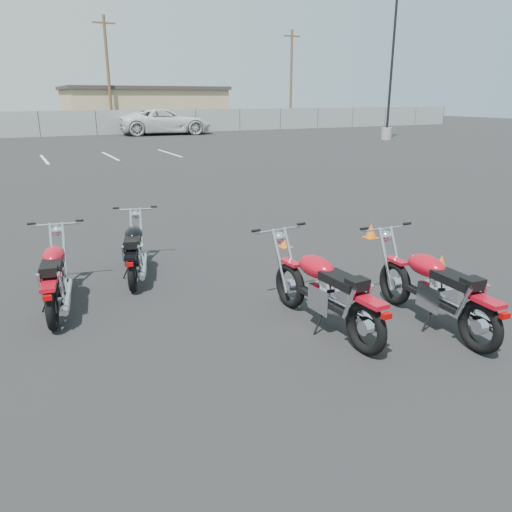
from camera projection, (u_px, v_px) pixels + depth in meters
name	position (u px, v px, depth m)	size (l,w,h in m)	color
ground	(263.00, 318.00, 6.50)	(120.00, 120.00, 0.00)	black
motorcycle_front_red	(55.00, 277.00, 6.68)	(0.81, 2.03, 1.00)	black
motorcycle_second_black	(135.00, 251.00, 7.89)	(0.97, 1.92, 0.95)	black
motorcycle_third_red	(435.00, 289.00, 6.15)	(0.84, 2.19, 1.07)	black
motorcycle_rear_red	(326.00, 291.00, 6.08)	(0.85, 2.21, 1.08)	black
training_cone_near	(285.00, 240.00, 9.56)	(0.22, 0.22, 0.27)	#DE5C0B
training_cone_far	(441.00, 266.00, 7.97)	(0.30, 0.30, 0.36)	#DE5C0B
training_cone_extra	(371.00, 231.00, 10.18)	(0.25, 0.25, 0.30)	#DE5C0B
light_pole_east	(389.00, 102.00, 33.08)	(0.80, 0.70, 9.49)	gray
chainlink_fence	(39.00, 124.00, 36.00)	(80.06, 0.06, 1.80)	gray
tan_building_east	(143.00, 107.00, 47.65)	(14.40, 9.40, 3.70)	tan
utility_pole_c	(108.00, 72.00, 40.83)	(1.80, 0.24, 9.00)	#4F3825
utility_pole_d	(291.00, 77.00, 49.41)	(1.80, 0.24, 9.00)	#4F3825
parking_line_stripes	(9.00, 161.00, 22.44)	(15.12, 4.00, 0.01)	silver
white_van	(165.00, 114.00, 38.14)	(7.99, 3.19, 3.03)	silver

